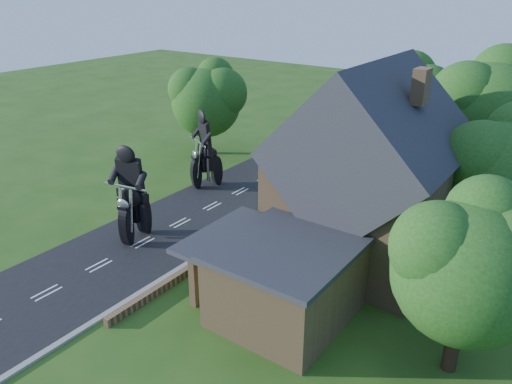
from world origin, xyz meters
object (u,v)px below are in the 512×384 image
Objects in this scene: garden_wall at (257,227)px; house at (369,179)px; motorcycle_follow at (207,175)px; annex at (284,279)px; motorcycle_lead at (136,226)px.

garden_wall is 7.52m from house.
house reaches higher than garden_wall.
motorcycle_follow is at bearing 169.70° from house.
garden_wall is 3.12× the size of annex.
house reaches higher than motorcycle_follow.
motorcycle_follow is at bearing 143.45° from annex.
annex is at bearing -46.16° from garden_wall.
garden_wall is 2.15× the size of house.
annex is at bearing 170.06° from motorcycle_follow.
motorcycle_follow is (-12.98, 2.36, -3.51)m from house.
garden_wall is at bearing -170.83° from house.
motorcycle_lead is (-10.45, 0.90, -0.93)m from annex.
annex reaches higher than garden_wall.
house is at bearing 84.76° from annex.
garden_wall is 12.20× the size of motorcycle_lead.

